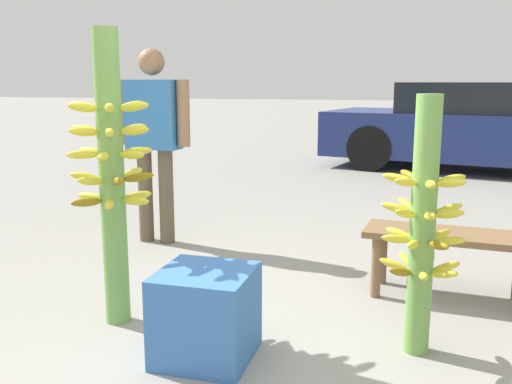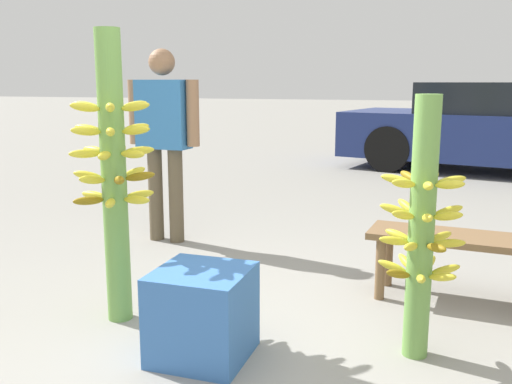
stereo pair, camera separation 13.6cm
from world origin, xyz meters
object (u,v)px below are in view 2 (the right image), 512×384
at_px(vendor_person, 164,130).
at_px(market_bench, 454,247).
at_px(parked_car, 497,128).
at_px(banana_stalk_center, 421,229).
at_px(banana_stalk_left, 114,173).
at_px(produce_crate, 202,314).

relative_size(vendor_person, market_bench, 1.54).
distance_m(vendor_person, parked_car, 5.71).
bearing_deg(vendor_person, banana_stalk_center, 147.93).
bearing_deg(vendor_person, market_bench, 166.14).
height_order(banana_stalk_left, vendor_person, banana_stalk_left).
relative_size(banana_stalk_left, banana_stalk_center, 1.26).
bearing_deg(banana_stalk_left, vendor_person, 107.75).
bearing_deg(banana_stalk_center, banana_stalk_left, -177.51).
distance_m(banana_stalk_center, parked_car, 6.43).
bearing_deg(banana_stalk_center, market_bench, 77.66).
xyz_separation_m(vendor_person, market_bench, (2.28, -0.69, -0.59)).
bearing_deg(produce_crate, banana_stalk_center, 19.24).
relative_size(banana_stalk_center, parked_car, 0.28).
bearing_deg(parked_car, banana_stalk_center, -174.90).
bearing_deg(banana_stalk_left, parked_car, 69.44).
distance_m(banana_stalk_left, market_bench, 2.04).
xyz_separation_m(banana_stalk_center, produce_crate, (-0.98, -0.34, -0.42)).
distance_m(banana_stalk_center, market_bench, 0.86).
height_order(banana_stalk_center, vendor_person, vendor_person).
relative_size(banana_stalk_left, produce_crate, 3.63).
bearing_deg(banana_stalk_left, banana_stalk_center, 2.49).
relative_size(banana_stalk_left, vendor_person, 1.01).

